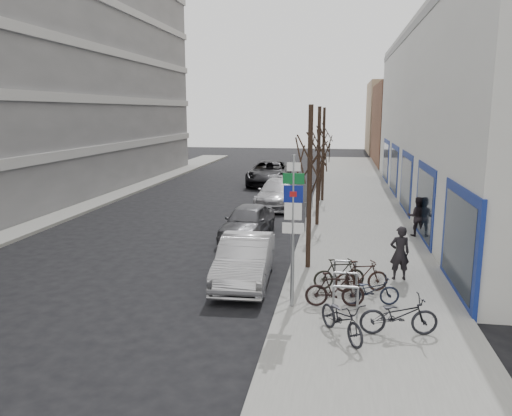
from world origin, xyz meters
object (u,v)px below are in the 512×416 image
(bike_rack, at_px, (345,283))
(lane_car, at_px, (269,173))
(parked_car_front, at_px, (245,260))
(bike_far_inner, at_px, (362,276))
(bike_far_curb, at_px, (399,312))
(parked_car_mid, at_px, (248,221))
(bike_near_left, at_px, (342,315))
(meter_mid, at_px, (305,214))
(tree_mid, at_px, (319,138))
(bike_mid_curb, at_px, (371,288))
(tree_far, at_px, (324,132))
(pedestrian_far, at_px, (417,216))
(highway_sign_pole, at_px, (293,222))
(meter_back, at_px, (312,194))
(bike_mid_inner, at_px, (339,274))
(tree_near, at_px, (310,149))
(bike_near_right, at_px, (335,289))
(pedestrian_near, at_px, (400,253))
(parked_car_back, at_px, (278,193))
(meter_front, at_px, (293,248))

(bike_rack, xyz_separation_m, lane_car, (-5.31, 22.58, 0.20))
(parked_car_front, bearing_deg, bike_rack, -28.59)
(bike_far_inner, bearing_deg, bike_far_curb, 178.64)
(parked_car_mid, bearing_deg, bike_near_left, -62.04)
(bike_near_left, height_order, bike_far_inner, bike_near_left)
(meter_mid, bearing_deg, parked_car_front, -102.54)
(tree_mid, xyz_separation_m, bike_mid_curb, (1.87, -9.57, -3.48))
(bike_rack, bearing_deg, bike_far_curb, -57.61)
(tree_far, distance_m, pedestrian_far, 9.54)
(bike_far_curb, bearing_deg, tree_mid, 4.17)
(highway_sign_pole, relative_size, bike_rack, 1.86)
(bike_near_left, relative_size, parked_car_front, 0.40)
(bike_near_left, relative_size, parked_car_mid, 0.42)
(bike_rack, xyz_separation_m, bike_near_left, (-0.09, -2.28, 0.03))
(meter_back, distance_m, bike_near_left, 15.76)
(meter_mid, xyz_separation_m, bike_mid_inner, (1.48, -6.97, -0.30))
(tree_near, bearing_deg, bike_mid_curb, -58.64)
(bike_mid_inner, xyz_separation_m, parked_car_front, (-2.91, 0.54, 0.11))
(highway_sign_pole, bearing_deg, tree_mid, 88.86)
(parked_car_front, height_order, parked_car_mid, parked_car_front)
(highway_sign_pole, height_order, bike_near_right, highway_sign_pole)
(pedestrian_near, bearing_deg, bike_near_left, 58.98)
(meter_back, bearing_deg, lane_car, 111.72)
(parked_car_back, xyz_separation_m, lane_car, (-1.69, 8.32, 0.10))
(highway_sign_pole, relative_size, tree_far, 0.76)
(bike_rack, relative_size, tree_mid, 0.41)
(bike_rack, height_order, meter_front, meter_front)
(tree_far, bearing_deg, bike_mid_inner, -86.05)
(meter_front, height_order, parked_car_front, parked_car_front)
(tree_near, height_order, bike_near_right, tree_near)
(meter_back, relative_size, parked_car_mid, 0.30)
(pedestrian_near, relative_size, pedestrian_far, 1.01)
(bike_near_left, height_order, pedestrian_near, pedestrian_near)
(meter_back, bearing_deg, tree_mid, -83.58)
(pedestrian_near, bearing_deg, lane_car, -80.53)
(bike_mid_curb, height_order, parked_car_front, parked_car_front)
(tree_mid, distance_m, lane_car, 14.18)
(meter_front, xyz_separation_m, meter_back, (0.00, 11.00, 0.00))
(bike_mid_curb, distance_m, pedestrian_near, 2.52)
(bike_rack, xyz_separation_m, tree_near, (-1.20, 2.90, 3.44))
(bike_near_left, distance_m, pedestrian_far, 10.66)
(pedestrian_far, bearing_deg, tree_near, 53.28)
(pedestrian_near, bearing_deg, parked_car_back, -75.84)
(highway_sign_pole, xyz_separation_m, bike_rack, (1.40, 0.61, -1.80))
(meter_mid, relative_size, bike_far_curb, 0.70)
(meter_back, xyz_separation_m, bike_mid_inner, (1.48, -12.47, -0.30))
(bike_far_curb, bearing_deg, meter_mid, 8.40)
(bike_rack, xyz_separation_m, tree_mid, (-1.20, 9.40, 3.44))
(bike_near_right, height_order, bike_mid_inner, bike_near_right)
(tree_far, bearing_deg, highway_sign_pole, -90.69)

